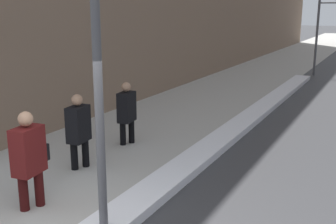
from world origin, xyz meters
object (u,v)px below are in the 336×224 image
(pedestrian_trailing, at_px, (79,128))
(traffic_light_near, at_px, (334,21))
(pedestrian_with_shoulder_bag, at_px, (29,156))
(pedestrian_nearside, at_px, (127,110))
(lamp_post, at_px, (95,18))

(pedestrian_trailing, bearing_deg, traffic_light_near, 162.28)
(pedestrian_with_shoulder_bag, distance_m, pedestrian_trailing, 1.78)
(pedestrian_trailing, xyz_separation_m, pedestrian_nearside, (-0.01, 1.75, -0.02))
(lamp_post, xyz_separation_m, pedestrian_trailing, (-2.00, 1.96, -2.18))
(pedestrian_with_shoulder_bag, xyz_separation_m, pedestrian_trailing, (-0.43, 1.73, -0.04))
(lamp_post, distance_m, pedestrian_trailing, 3.55)
(traffic_light_near, distance_m, pedestrian_with_shoulder_bag, 16.93)
(pedestrian_with_shoulder_bag, bearing_deg, pedestrian_nearside, -179.66)
(pedestrian_nearside, bearing_deg, pedestrian_trailing, -6.57)
(pedestrian_trailing, bearing_deg, pedestrian_nearside, 173.43)
(traffic_light_near, relative_size, pedestrian_trailing, 2.32)
(lamp_post, bearing_deg, pedestrian_trailing, 135.64)
(lamp_post, height_order, pedestrian_trailing, lamp_post)
(pedestrian_with_shoulder_bag, relative_size, pedestrian_nearside, 1.08)
(lamp_post, relative_size, traffic_light_near, 1.43)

